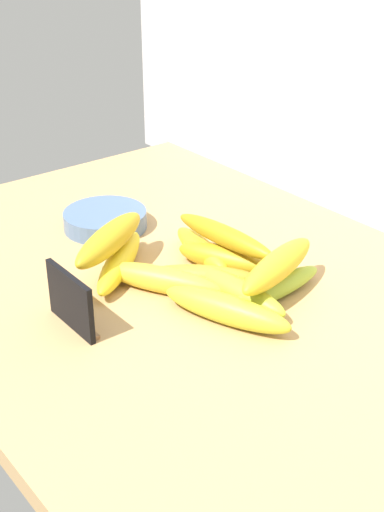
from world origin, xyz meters
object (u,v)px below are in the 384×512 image
object	(u,v)px
banana_9	(225,236)
banana_6	(226,309)
banana_3	(202,250)
banana_11	(278,265)
banana_5	(120,262)
banana_8	(161,279)
banana_10	(110,239)
fruit_bowl	(105,220)
banana_2	(224,259)
banana_7	(202,277)
chalkboard_sign	(70,302)
banana_1	(235,290)
banana_4	(250,259)
banana_0	(274,288)

from	to	relation	value
banana_9	banana_6	bearing A→B (deg)	-39.65
banana_6	banana_3	bearing A→B (deg)	151.38
banana_6	banana_11	size ratio (longest dim) A/B	1.04
banana_5	banana_8	bearing A→B (deg)	11.64
banana_8	banana_10	xyz separation A→B (cm)	(-9.24, -2.99, 4.05)
fruit_bowl	banana_2	size ratio (longest dim) A/B	0.92
fruit_bowl	banana_7	world-z (taller)	banana_7
banana_11	fruit_bowl	bearing A→B (deg)	-169.57
chalkboard_sign	banana_1	size ratio (longest dim) A/B	0.58
banana_7	banana_4	bearing A→B (deg)	88.18
banana_8	banana_9	bearing A→B (deg)	86.75
banana_4	banana_6	world-z (taller)	banana_6
banana_3	banana_7	bearing A→B (deg)	-38.71
banana_6	banana_2	bearing A→B (deg)	140.18
banana_5	banana_9	bearing A→B (deg)	55.55
banana_9	banana_10	world-z (taller)	banana_10
banana_9	banana_10	xyz separation A→B (cm)	(-9.91, -14.77, 0.13)
banana_4	banana_7	distance (cm)	9.49
banana_2	banana_3	xyz separation A→B (cm)	(-5.18, -0.41, -0.30)
banana_0	banana_5	xyz separation A→B (cm)	(-20.67, -13.42, 0.21)
banana_5	banana_6	xyz separation A→B (cm)	(21.04, 3.83, 0.18)
banana_3	banana_11	xyz separation A→B (cm)	(16.22, 0.94, 3.72)
banana_4	chalkboard_sign	bearing A→B (deg)	-96.91
banana_2	banana_9	world-z (taller)	banana_9
banana_10	banana_11	xyz separation A→B (cm)	(21.45, 14.95, -0.50)
banana_7	banana_9	world-z (taller)	banana_9
banana_0	banana_2	xyz separation A→B (cm)	(-10.87, -0.21, 0.42)
chalkboard_sign	banana_4	size ratio (longest dim) A/B	0.73
banana_3	banana_6	world-z (taller)	banana_6
banana_3	banana_4	distance (cm)	8.38
banana_3	banana_1	bearing A→B (deg)	-19.17
banana_3	banana_10	bearing A→B (deg)	-110.48
banana_2	banana_3	bearing A→B (deg)	-175.44
banana_7	banana_11	world-z (taller)	banana_11
banana_3	banana_9	distance (cm)	6.26
banana_11	banana_5	bearing A→B (deg)	-146.61
fruit_bowl	banana_6	world-z (taller)	banana_6
banana_8	banana_10	distance (cm)	10.53
banana_0	banana_9	world-z (taller)	banana_9
banana_9	banana_11	bearing A→B (deg)	0.87
banana_2	banana_5	size ratio (longest dim) A/B	0.80
banana_3	banana_6	distance (cm)	18.71
banana_0	banana_11	bearing A→B (deg)	62.69
banana_4	banana_9	bearing A→B (deg)	-134.15
banana_8	banana_0	bearing A→B (deg)	44.03
fruit_bowl	banana_0	xyz separation A→B (cm)	(36.11, 6.36, 0.15)
banana_1	banana_2	xyz separation A→B (cm)	(-8.05, 5.01, 0.09)
banana_0	banana_8	distance (cm)	16.75
banana_0	fruit_bowl	bearing A→B (deg)	-170.01
fruit_bowl	banana_8	size ratio (longest dim) A/B	0.74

